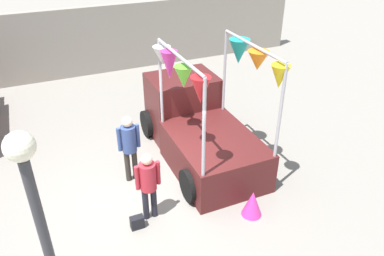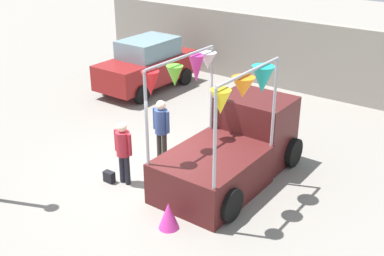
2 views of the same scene
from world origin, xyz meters
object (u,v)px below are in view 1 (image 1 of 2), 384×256
(person_vendor, at_px, (129,143))
(folded_kite_bundle_magenta, at_px, (252,203))
(handbag, at_px, (137,222))
(street_lamp, at_px, (43,233))
(vendor_truck, at_px, (197,123))
(person_customer, at_px, (148,181))

(person_vendor, height_order, folded_kite_bundle_magenta, person_vendor)
(handbag, xyz_separation_m, street_lamp, (-1.55, -2.15, 2.38))
(vendor_truck, relative_size, handbag, 14.46)
(folded_kite_bundle_magenta, bearing_deg, street_lamp, -158.47)
(vendor_truck, bearing_deg, street_lamp, -132.02)
(person_customer, bearing_deg, vendor_truck, 44.62)
(vendor_truck, height_order, person_vendor, vendor_truck)
(person_vendor, relative_size, street_lamp, 0.45)
(person_customer, xyz_separation_m, street_lamp, (-1.90, -2.35, 1.56))
(street_lamp, bearing_deg, folded_kite_bundle_magenta, 21.53)
(person_vendor, bearing_deg, vendor_truck, 14.54)
(person_customer, relative_size, handbag, 5.73)
(person_customer, bearing_deg, street_lamp, -128.99)
(vendor_truck, xyz_separation_m, person_customer, (-1.94, -1.92, 0.09))
(person_vendor, height_order, handbag, person_vendor)
(person_customer, bearing_deg, person_vendor, 89.91)
(vendor_truck, xyz_separation_m, person_vendor, (-1.94, -0.50, 0.17))
(person_customer, relative_size, street_lamp, 0.42)
(person_vendor, xyz_separation_m, folded_kite_bundle_magenta, (2.01, -2.22, -0.75))
(person_vendor, relative_size, folded_kite_bundle_magenta, 2.87)
(vendor_truck, relative_size, street_lamp, 1.05)
(person_vendor, distance_m, folded_kite_bundle_magenta, 3.09)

